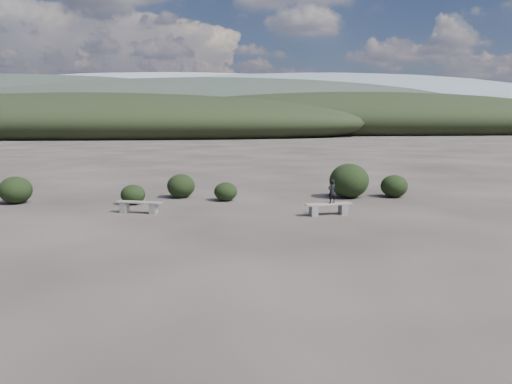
{
  "coord_description": "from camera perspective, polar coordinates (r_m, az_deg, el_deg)",
  "views": [
    {
      "loc": [
        -0.44,
        -12.38,
        3.41
      ],
      "look_at": [
        0.76,
        3.5,
        1.1
      ],
      "focal_mm": 35.0,
      "sensor_mm": 36.0,
      "label": 1
    }
  ],
  "objects": [
    {
      "name": "shrub_c",
      "position": [
        21.17,
        -3.49,
        0.05
      ],
      "size": [
        0.99,
        0.99,
        0.79
      ],
      "primitive_type": "ellipsoid",
      "color": "black",
      "rests_on": "ground"
    },
    {
      "name": "bench_left",
      "position": [
        18.85,
        -13.23,
        -1.58
      ],
      "size": [
        1.77,
        0.84,
        0.43
      ],
      "rotation": [
        0.0,
        0.0,
        -0.29
      ],
      "color": "slate",
      "rests_on": "ground"
    },
    {
      "name": "shrub_d",
      "position": [
        22.3,
        10.59,
        1.28
      ],
      "size": [
        1.73,
        1.73,
        1.51
      ],
      "primitive_type": "ellipsoid",
      "color": "black",
      "rests_on": "ground"
    },
    {
      "name": "seated_person",
      "position": [
        18.1,
        8.68,
        0.07
      ],
      "size": [
        0.37,
        0.32,
        0.86
      ],
      "primitive_type": "imported",
      "rotation": [
        0.0,
        0.0,
        3.55
      ],
      "color": "black",
      "rests_on": "bench_right"
    },
    {
      "name": "ground",
      "position": [
        12.85,
        -2.21,
        -7.14
      ],
      "size": [
        1200.0,
        1200.0,
        0.0
      ],
      "primitive_type": "plane",
      "color": "#2C2622",
      "rests_on": "ground"
    },
    {
      "name": "mountain_ridges",
      "position": [
        351.59,
        -5.52,
        9.42
      ],
      "size": [
        500.0,
        400.0,
        56.0
      ],
      "color": "black",
      "rests_on": "ground"
    },
    {
      "name": "bench_right",
      "position": [
        18.14,
        8.28,
        -1.82
      ],
      "size": [
        1.77,
        0.7,
        0.43
      ],
      "rotation": [
        0.0,
        0.0,
        0.2
      ],
      "color": "slate",
      "rests_on": "ground"
    },
    {
      "name": "shrub_f",
      "position": [
        22.7,
        -25.78,
        0.2
      ],
      "size": [
        1.31,
        1.31,
        1.11
      ],
      "primitive_type": "ellipsoid",
      "color": "black",
      "rests_on": "ground"
    },
    {
      "name": "shrub_e",
      "position": [
        22.94,
        15.51,
        0.65
      ],
      "size": [
        1.19,
        1.19,
        0.99
      ],
      "primitive_type": "ellipsoid",
      "color": "black",
      "rests_on": "ground"
    },
    {
      "name": "shrub_a",
      "position": [
        20.82,
        -13.88,
        -0.29
      ],
      "size": [
        0.99,
        0.99,
        0.81
      ],
      "primitive_type": "ellipsoid",
      "color": "black",
      "rests_on": "ground"
    },
    {
      "name": "shrub_b",
      "position": [
        22.21,
        -8.57,
        0.69
      ],
      "size": [
        1.22,
        1.22,
        1.05
      ],
      "primitive_type": "ellipsoid",
      "color": "black",
      "rests_on": "ground"
    }
  ]
}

